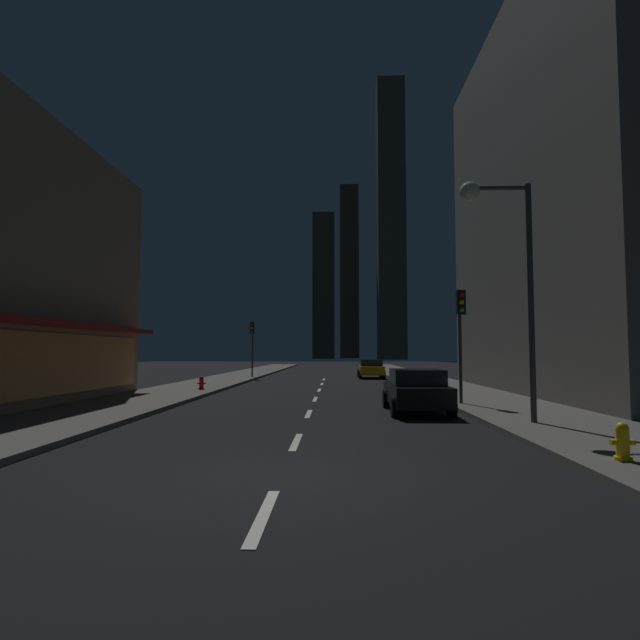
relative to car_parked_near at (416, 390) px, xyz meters
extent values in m
cube|color=black|center=(-3.60, 23.01, -0.79)|extent=(78.00, 136.00, 0.10)
cube|color=#605E59|center=(3.40, 23.01, -0.67)|extent=(4.00, 76.00, 0.15)
cube|color=#605E59|center=(-10.60, 23.01, -0.67)|extent=(4.00, 76.00, 0.15)
cube|color=silver|center=(-3.60, -10.99, -0.73)|extent=(0.16, 2.20, 0.01)
cube|color=silver|center=(-3.60, -5.79, -0.73)|extent=(0.16, 2.20, 0.01)
cube|color=silver|center=(-3.60, -0.59, -0.73)|extent=(0.16, 2.20, 0.01)
cube|color=silver|center=(-3.60, 4.61, -0.73)|extent=(0.16, 2.20, 0.01)
cube|color=silver|center=(-3.60, 9.81, -0.73)|extent=(0.16, 2.20, 0.01)
cube|color=silver|center=(-3.60, 15.01, -0.73)|extent=(0.16, 2.20, 0.01)
cube|color=silver|center=(-3.60, 20.21, -0.73)|extent=(0.16, 2.20, 0.01)
cube|color=#D88C3F|center=(-12.60, -1.52, 0.86)|extent=(0.10, 17.58, 2.20)
cube|color=maroon|center=(-12.20, -1.52, 2.26)|extent=(0.90, 18.18, 0.20)
cube|color=slate|center=(10.90, 7.01, 8.68)|extent=(11.00, 20.00, 18.85)
cube|color=#3E3B2E|center=(-6.46, 136.60, 21.27)|extent=(6.57, 6.23, 44.03)
cube|color=#322F25|center=(1.60, 148.95, 27.43)|extent=(6.03, 7.63, 56.34)
cube|color=#4C4839|center=(12.38, 121.18, 37.79)|extent=(7.46, 7.26, 77.07)
cube|color=black|center=(0.00, 0.05, -0.13)|extent=(1.80, 4.20, 0.65)
cube|color=black|center=(0.00, -0.15, 0.43)|extent=(1.64, 2.00, 0.55)
cylinder|color=black|center=(-0.88, 1.45, -0.40)|extent=(0.22, 0.68, 0.68)
cylinder|color=black|center=(0.88, 1.45, -0.40)|extent=(0.22, 0.68, 0.68)
cylinder|color=black|center=(-0.88, -1.35, -0.40)|extent=(0.22, 0.68, 0.68)
cylinder|color=black|center=(0.88, -1.35, -0.40)|extent=(0.22, 0.68, 0.68)
sphere|color=white|center=(-0.55, 2.10, -0.08)|extent=(0.18, 0.18, 0.18)
sphere|color=white|center=(0.55, 2.10, -0.08)|extent=(0.18, 0.18, 0.18)
cube|color=gold|center=(0.00, 22.54, -0.13)|extent=(1.80, 4.20, 0.65)
cube|color=black|center=(0.00, 22.34, 0.43)|extent=(1.64, 2.00, 0.55)
cylinder|color=black|center=(-0.88, 23.94, -0.40)|extent=(0.22, 0.68, 0.68)
cylinder|color=black|center=(0.88, 23.94, -0.40)|extent=(0.22, 0.68, 0.68)
cylinder|color=black|center=(-0.88, 21.14, -0.40)|extent=(0.22, 0.68, 0.68)
cylinder|color=black|center=(0.88, 21.14, -0.40)|extent=(0.22, 0.68, 0.68)
sphere|color=white|center=(-0.55, 24.59, -0.08)|extent=(0.18, 0.18, 0.18)
sphere|color=white|center=(0.55, 24.59, -0.08)|extent=(0.18, 0.18, 0.18)
cylinder|color=yellow|center=(2.30, -8.23, -0.32)|extent=(0.22, 0.22, 0.55)
sphere|color=yellow|center=(2.30, -8.23, -0.04)|extent=(0.21, 0.21, 0.21)
cylinder|color=yellow|center=(2.30, -8.23, -0.56)|extent=(0.30, 0.30, 0.06)
cylinder|color=yellow|center=(2.14, -8.23, -0.29)|extent=(0.10, 0.10, 0.10)
cylinder|color=yellow|center=(2.46, -8.23, -0.29)|extent=(0.10, 0.10, 0.10)
cylinder|color=red|center=(-9.50, 8.30, -0.32)|extent=(0.22, 0.22, 0.55)
sphere|color=red|center=(-9.50, 8.30, -0.04)|extent=(0.21, 0.21, 0.21)
cylinder|color=red|center=(-9.50, 8.30, -0.56)|extent=(0.30, 0.30, 0.06)
cylinder|color=red|center=(-9.66, 8.30, -0.29)|extent=(0.10, 0.10, 0.10)
cylinder|color=red|center=(-9.34, 8.30, -0.29)|extent=(0.10, 0.10, 0.10)
cylinder|color=#2D2D2D|center=(1.90, 1.67, 1.51)|extent=(0.12, 0.12, 4.20)
cube|color=black|center=(1.90, 1.47, 3.11)|extent=(0.32, 0.24, 0.90)
sphere|color=red|center=(1.90, 1.34, 3.39)|extent=(0.18, 0.18, 0.18)
sphere|color=#F2B20C|center=(1.90, 1.34, 3.11)|extent=(0.18, 0.18, 0.18)
sphere|color=#19D833|center=(1.90, 1.34, 2.83)|extent=(0.18, 0.18, 0.18)
cylinder|color=#2D2D2D|center=(-9.10, 21.49, 1.51)|extent=(0.12, 0.12, 4.20)
cube|color=black|center=(-9.10, 21.29, 3.11)|extent=(0.32, 0.24, 0.90)
sphere|color=red|center=(-9.10, 21.16, 3.39)|extent=(0.18, 0.18, 0.18)
sphere|color=#F2B20C|center=(-9.10, 21.16, 3.11)|extent=(0.18, 0.18, 0.18)
sphere|color=#19D833|center=(-9.10, 21.16, 2.83)|extent=(0.18, 0.18, 0.18)
cylinder|color=#38383D|center=(2.60, -3.43, 2.66)|extent=(0.16, 0.16, 6.50)
cylinder|color=#38383D|center=(1.80, -3.43, 5.81)|extent=(1.60, 0.12, 0.12)
sphere|color=#FCF7CC|center=(1.00, -3.43, 5.71)|extent=(0.56, 0.56, 0.56)
camera|label=1|loc=(-2.69, -17.42, 1.29)|focal=28.72mm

